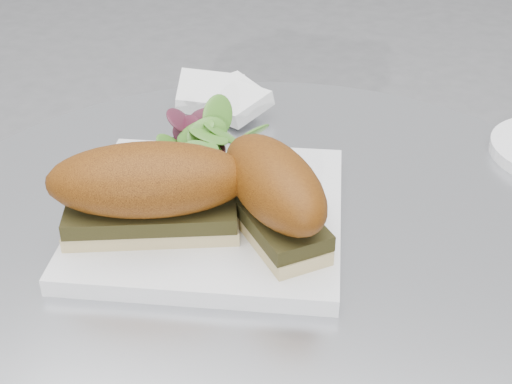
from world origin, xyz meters
TOP-DOWN VIEW (x-y plane):
  - plate at (-0.06, 0.02)m, footprint 0.27×0.27m
  - sandwich_left at (-0.10, -0.03)m, footprint 0.19×0.13m
  - sandwich_right at (0.01, -0.00)m, footprint 0.14×0.15m
  - salad at (-0.09, 0.09)m, footprint 0.09×0.09m
  - napkin at (-0.12, 0.24)m, footprint 0.11×0.11m

SIDE VIEW (x-z plane):
  - plate at x=-0.06m, z-range 0.73..0.75m
  - napkin at x=-0.12m, z-range 0.73..0.75m
  - salad at x=-0.09m, z-range 0.75..0.80m
  - sandwich_left at x=-0.10m, z-range 0.75..0.83m
  - sandwich_right at x=0.01m, z-range 0.75..0.83m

